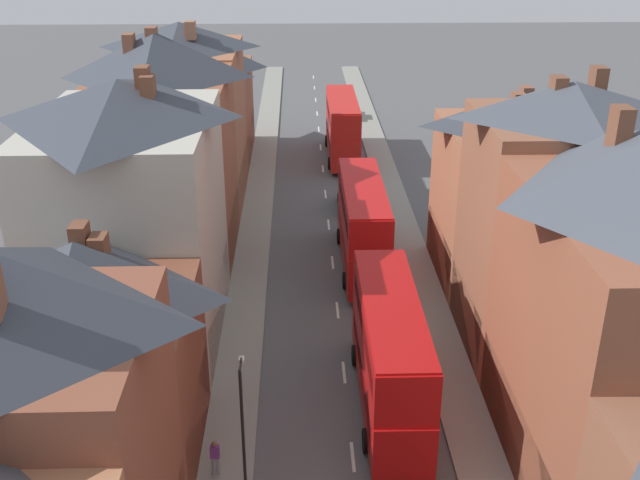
# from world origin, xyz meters

# --- Properties ---
(pavement_left) EXTENTS (2.20, 104.00, 0.14)m
(pavement_left) POSITION_xyz_m (-5.10, 38.00, 0.07)
(pavement_left) COLOR gray
(pavement_left) RESTS_ON ground
(pavement_right) EXTENTS (2.20, 104.00, 0.14)m
(pavement_right) POSITION_xyz_m (5.10, 38.00, 0.07)
(pavement_right) COLOR gray
(pavement_right) RESTS_ON ground
(centre_line_dashes) EXTENTS (0.14, 97.80, 0.01)m
(centre_line_dashes) POSITION_xyz_m (0.00, 36.00, 0.01)
(centre_line_dashes) COLOR silver
(centre_line_dashes) RESTS_ON ground
(terrace_row_left) EXTENTS (8.00, 71.16, 14.12)m
(terrace_row_left) POSITION_xyz_m (-10.19, 22.06, 6.08)
(terrace_row_left) COLOR brown
(terrace_row_left) RESTS_ON ground
(terrace_row_right) EXTENTS (8.00, 44.61, 14.17)m
(terrace_row_right) POSITION_xyz_m (10.19, 10.64, 6.00)
(terrace_row_right) COLOR brown
(terrace_row_right) RESTS_ON ground
(double_decker_bus_lead) EXTENTS (2.74, 10.80, 5.30)m
(double_decker_bus_lead) POSITION_xyz_m (1.79, 15.38, 2.82)
(double_decker_bus_lead) COLOR #B70F0F
(double_decker_bus_lead) RESTS_ON ground
(double_decker_bus_mid_street) EXTENTS (2.74, 10.80, 5.30)m
(double_decker_bus_mid_street) POSITION_xyz_m (1.79, 29.58, 2.82)
(double_decker_bus_mid_street) COLOR red
(double_decker_bus_mid_street) RESTS_ON ground
(double_decker_bus_far_approaching) EXTENTS (2.74, 10.80, 5.30)m
(double_decker_bus_far_approaching) POSITION_xyz_m (1.79, 51.01, 2.82)
(double_decker_bus_far_approaching) COLOR red
(double_decker_bus_far_approaching) RESTS_ON ground
(car_near_blue) EXTENTS (1.90, 4.19, 1.68)m
(car_near_blue) POSITION_xyz_m (1.80, 39.06, 0.85)
(car_near_blue) COLOR #144728
(car_near_blue) RESTS_ON ground
(car_parked_left_a) EXTENTS (1.90, 4.03, 1.64)m
(car_parked_left_a) POSITION_xyz_m (3.10, 64.01, 0.82)
(car_parked_left_a) COLOR #B7BABF
(car_parked_left_a) RESTS_ON ground
(car_parked_right_a) EXTENTS (1.90, 3.86, 1.68)m
(car_parked_right_a) POSITION_xyz_m (3.10, 24.56, 0.84)
(car_parked_right_a) COLOR #B7BABF
(car_parked_right_a) RESTS_ON ground
(pedestrian_near_right) EXTENTS (0.36, 0.22, 1.61)m
(pedestrian_near_right) POSITION_xyz_m (-5.45, 11.00, 1.03)
(pedestrian_near_right) COLOR gray
(pedestrian_near_right) RESTS_ON pavement_left
(street_lamp) EXTENTS (0.20, 1.12, 5.50)m
(street_lamp) POSITION_xyz_m (-4.25, 10.41, 3.24)
(street_lamp) COLOR black
(street_lamp) RESTS_ON ground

